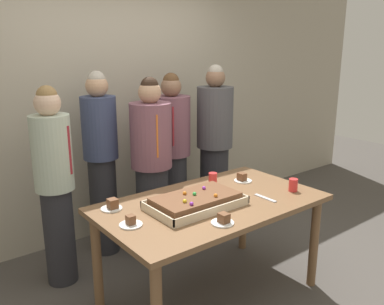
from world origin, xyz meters
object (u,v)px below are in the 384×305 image
(party_table, at_px, (211,213))
(plated_slice_far_left, at_px, (112,206))
(person_green_shirt_behind, at_px, (214,146))
(plated_slice_far_right, at_px, (242,179))
(cake_server_utensil, at_px, (265,198))
(person_serving_front, at_px, (101,161))
(person_striped_tie_right, at_px, (172,153))
(plated_slice_near_left, at_px, (223,220))
(drink_cup_nearest, at_px, (213,179))
(plated_slice_near_right, at_px, (131,223))
(drink_cup_middle, at_px, (293,185))
(person_far_right_suit, at_px, (152,168))
(sheet_cake, at_px, (196,201))
(person_left_edge_reaching, at_px, (55,184))

(party_table, relative_size, plated_slice_far_left, 11.05)
(person_green_shirt_behind, bearing_deg, plated_slice_far_right, 20.56)
(cake_server_utensil, relative_size, person_green_shirt_behind, 0.12)
(person_serving_front, bearing_deg, person_striped_tie_right, 80.96)
(plated_slice_far_left, bearing_deg, plated_slice_near_left, -55.19)
(plated_slice_near_left, relative_size, drink_cup_nearest, 1.50)
(plated_slice_near_right, xyz_separation_m, person_striped_tie_right, (1.13, 1.14, 0.04))
(plated_slice_far_right, bearing_deg, person_green_shirt_behind, 64.23)
(cake_server_utensil, bearing_deg, plated_slice_near_right, 168.33)
(drink_cup_middle, relative_size, person_striped_tie_right, 0.06)
(person_far_right_suit, bearing_deg, plated_slice_far_right, 48.01)
(drink_cup_nearest, relative_size, person_far_right_suit, 0.06)
(sheet_cake, bearing_deg, party_table, 5.47)
(drink_cup_nearest, height_order, cake_server_utensil, drink_cup_nearest)
(party_table, height_order, sheet_cake, sheet_cake)
(drink_cup_nearest, bearing_deg, person_far_right_suit, 112.74)
(sheet_cake, height_order, person_far_right_suit, person_far_right_suit)
(person_serving_front, bearing_deg, person_green_shirt_behind, 74.09)
(sheet_cake, height_order, drink_cup_middle, sheet_cake)
(party_table, distance_m, person_serving_front, 1.22)
(drink_cup_middle, distance_m, person_left_edge_reaching, 1.87)
(person_serving_front, relative_size, person_green_shirt_behind, 0.98)
(plated_slice_near_right, xyz_separation_m, person_far_right_suit, (0.69, 0.83, 0.04))
(cake_server_utensil, bearing_deg, plated_slice_near_left, -166.42)
(sheet_cake, bearing_deg, person_green_shirt_behind, 43.67)
(plated_slice_near_right, relative_size, person_far_right_suit, 0.09)
(plated_slice_near_left, height_order, person_serving_front, person_serving_front)
(person_green_shirt_behind, bearing_deg, sheet_cake, 0.00)
(person_green_shirt_behind, distance_m, person_striped_tie_right, 0.47)
(plated_slice_far_left, xyz_separation_m, drink_cup_nearest, (0.90, -0.04, 0.02))
(drink_cup_middle, height_order, person_serving_front, person_serving_front)
(plated_slice_far_left, relative_size, cake_server_utensil, 0.75)
(plated_slice_far_left, relative_size, person_serving_front, 0.09)
(plated_slice_far_right, bearing_deg, plated_slice_near_right, -171.45)
(person_serving_front, distance_m, person_green_shirt_behind, 1.22)
(plated_slice_near_left, height_order, person_far_right_suit, person_far_right_suit)
(sheet_cake, xyz_separation_m, plated_slice_near_left, (-0.03, -0.33, -0.02))
(person_serving_front, height_order, person_striped_tie_right, person_serving_front)
(drink_cup_middle, bearing_deg, person_green_shirt_behind, 78.81)
(party_table, distance_m, person_left_edge_reaching, 1.25)
(drink_cup_middle, xyz_separation_m, person_far_right_suit, (-0.63, 1.07, 0.01))
(plated_slice_near_right, distance_m, drink_cup_nearest, 0.96)
(plated_slice_far_right, height_order, person_serving_front, person_serving_front)
(person_green_shirt_behind, distance_m, person_left_edge_reaching, 1.72)
(plated_slice_far_right, height_order, drink_cup_middle, drink_cup_middle)
(plated_slice_near_right, height_order, person_green_shirt_behind, person_green_shirt_behind)
(cake_server_utensil, height_order, person_serving_front, person_serving_front)
(drink_cup_middle, bearing_deg, person_striped_tie_right, 98.10)
(plated_slice_far_left, relative_size, drink_cup_nearest, 1.50)
(sheet_cake, bearing_deg, plated_slice_far_right, 16.44)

